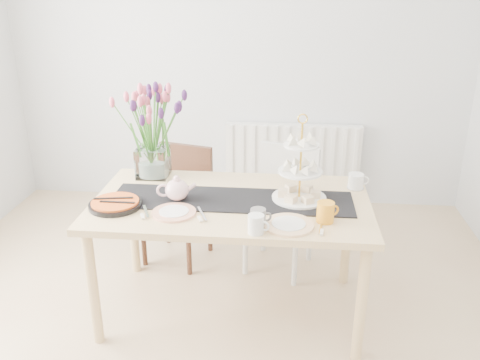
# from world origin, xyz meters

# --- Properties ---
(room_shell) EXTENTS (4.50, 4.50, 4.50)m
(room_shell) POSITION_xyz_m (0.00, 0.00, 1.30)
(room_shell) COLOR tan
(room_shell) RESTS_ON ground
(radiator) EXTENTS (1.20, 0.08, 0.60)m
(radiator) POSITION_xyz_m (0.50, 2.19, 0.45)
(radiator) COLOR white
(radiator) RESTS_ON room_shell
(dining_table) EXTENTS (1.60, 0.90, 0.75)m
(dining_table) POSITION_xyz_m (0.14, 0.52, 0.67)
(dining_table) COLOR tan
(dining_table) RESTS_ON ground
(chair_brown) EXTENTS (0.50, 0.50, 0.83)m
(chair_brown) POSITION_xyz_m (-0.31, 1.19, 0.48)
(chair_brown) COLOR #371E14
(chair_brown) RESTS_ON ground
(chair_white) EXTENTS (0.54, 0.54, 0.87)m
(chair_white) POSITION_xyz_m (0.43, 1.13, 0.50)
(chair_white) COLOR silver
(chair_white) RESTS_ON ground
(table_runner) EXTENTS (1.40, 0.35, 0.01)m
(table_runner) POSITION_xyz_m (0.14, 0.52, 0.75)
(table_runner) COLOR black
(table_runner) RESTS_ON dining_table
(tulip_vase) EXTENTS (0.70, 0.70, 0.60)m
(tulip_vase) POSITION_xyz_m (-0.41, 0.86, 1.14)
(tulip_vase) COLOR silver
(tulip_vase) RESTS_ON dining_table
(cake_stand) EXTENTS (0.31, 0.31, 0.46)m
(cake_stand) POSITION_xyz_m (0.53, 0.57, 0.88)
(cake_stand) COLOR gold
(cake_stand) RESTS_ON dining_table
(teapot) EXTENTS (0.25, 0.22, 0.14)m
(teapot) POSITION_xyz_m (-0.17, 0.49, 0.82)
(teapot) COLOR white
(teapot) RESTS_ON dining_table
(cream_jug) EXTENTS (0.11, 0.11, 0.09)m
(cream_jug) POSITION_xyz_m (0.87, 0.77, 0.80)
(cream_jug) COLOR silver
(cream_jug) RESTS_ON dining_table
(tart_tin) EXTENTS (0.30, 0.30, 0.04)m
(tart_tin) POSITION_xyz_m (-0.50, 0.37, 0.77)
(tart_tin) COLOR black
(tart_tin) RESTS_ON dining_table
(mug_grey) EXTENTS (0.10, 0.10, 0.10)m
(mug_grey) POSITION_xyz_m (0.31, 0.21, 0.80)
(mug_grey) COLOR slate
(mug_grey) RESTS_ON dining_table
(mug_white) EXTENTS (0.11, 0.11, 0.10)m
(mug_white) POSITION_xyz_m (0.30, 0.14, 0.80)
(mug_white) COLOR silver
(mug_white) RESTS_ON dining_table
(mug_orange) EXTENTS (0.13, 0.13, 0.11)m
(mug_orange) POSITION_xyz_m (0.66, 0.30, 0.81)
(mug_orange) COLOR orange
(mug_orange) RESTS_ON dining_table
(plate_left) EXTENTS (0.32, 0.32, 0.01)m
(plate_left) POSITION_xyz_m (-0.16, 0.32, 0.76)
(plate_left) COLOR silver
(plate_left) RESTS_ON dining_table
(plate_right) EXTENTS (0.29, 0.29, 0.01)m
(plate_right) POSITION_xyz_m (0.47, 0.23, 0.76)
(plate_right) COLOR white
(plate_right) RESTS_ON dining_table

